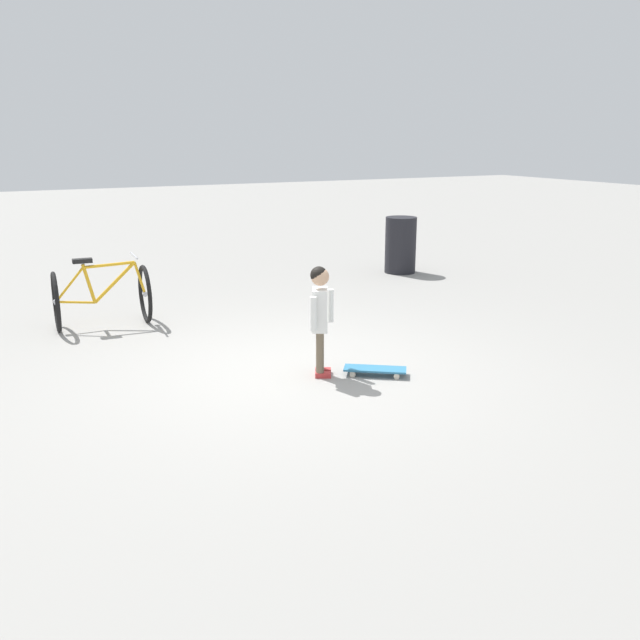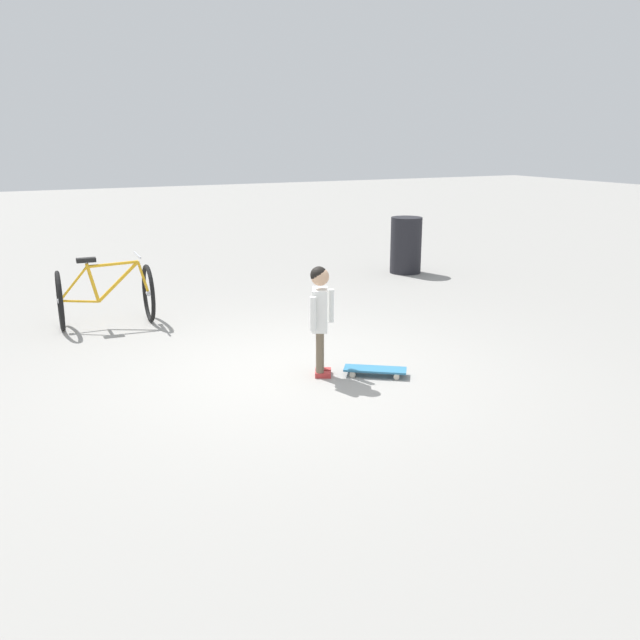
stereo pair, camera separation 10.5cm
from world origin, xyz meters
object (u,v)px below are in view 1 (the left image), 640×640
at_px(bicycle_near, 102,296).
at_px(trash_bin, 401,245).
at_px(skateboard, 375,370).
at_px(child_person, 320,309).

bearing_deg(bicycle_near, trash_bin, -166.71).
xyz_separation_m(skateboard, bicycle_near, (2.00, -2.96, 0.32)).
height_order(skateboard, trash_bin, trash_bin).
height_order(child_person, skateboard, child_person).
distance_m(child_person, bicycle_near, 3.13).
relative_size(skateboard, bicycle_near, 0.54).
distance_m(child_person, skateboard, 0.80).
xyz_separation_m(child_person, skateboard, (-0.47, 0.24, -0.60)).
xyz_separation_m(child_person, trash_bin, (-3.51, -3.91, -0.19)).
bearing_deg(trash_bin, child_person, 48.11).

